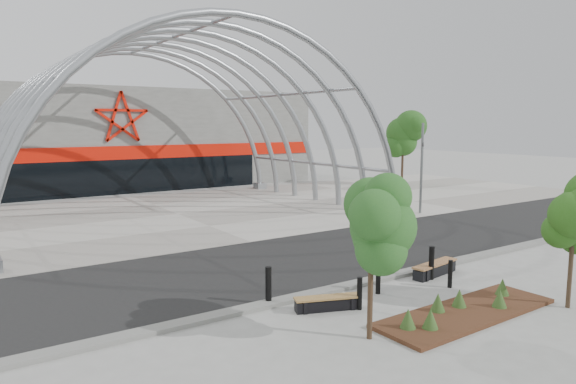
{
  "coord_description": "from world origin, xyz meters",
  "views": [
    {
      "loc": [
        -11.02,
        -12.44,
        5.24
      ],
      "look_at": [
        0.0,
        4.0,
        2.6
      ],
      "focal_mm": 32.0,
      "sensor_mm": 36.0,
      "label": 1
    }
  ],
  "objects_px": {
    "bollard_2": "(360,293)",
    "bench_0": "(327,303)",
    "bench_1": "(435,269)",
    "street_tree_1": "(574,217)",
    "signal_pole": "(422,167)",
    "street_tree_0": "(372,219)"
  },
  "relations": [
    {
      "from": "bollard_2",
      "to": "bench_0",
      "type": "bearing_deg",
      "value": 149.25
    },
    {
      "from": "bench_0",
      "to": "bench_1",
      "type": "relative_size",
      "value": 0.88
    },
    {
      "from": "bench_1",
      "to": "bench_0",
      "type": "bearing_deg",
      "value": -173.84
    },
    {
      "from": "street_tree_1",
      "to": "bench_1",
      "type": "bearing_deg",
      "value": 99.01
    },
    {
      "from": "street_tree_1",
      "to": "bench_0",
      "type": "xyz_separation_m",
      "value": [
        -5.86,
        3.69,
        -2.44
      ]
    },
    {
      "from": "signal_pole",
      "to": "bollard_2",
      "type": "relative_size",
      "value": 5.62
    },
    {
      "from": "signal_pole",
      "to": "bench_0",
      "type": "bearing_deg",
      "value": -146.75
    },
    {
      "from": "street_tree_1",
      "to": "bench_0",
      "type": "distance_m",
      "value": 7.34
    },
    {
      "from": "bollard_2",
      "to": "street_tree_0",
      "type": "bearing_deg",
      "value": -124.61
    },
    {
      "from": "street_tree_1",
      "to": "bollard_2",
      "type": "bearing_deg",
      "value": 147.57
    },
    {
      "from": "signal_pole",
      "to": "bollard_2",
      "type": "distance_m",
      "value": 16.86
    },
    {
      "from": "bench_0",
      "to": "street_tree_1",
      "type": "bearing_deg",
      "value": -32.21
    },
    {
      "from": "bench_1",
      "to": "signal_pole",
      "type": "bearing_deg",
      "value": 44.06
    },
    {
      "from": "bench_1",
      "to": "bollard_2",
      "type": "xyz_separation_m",
      "value": [
        -4.4,
        -1.03,
        0.25
      ]
    },
    {
      "from": "bollard_2",
      "to": "signal_pole",
      "type": "bearing_deg",
      "value": 36.06
    },
    {
      "from": "street_tree_0",
      "to": "bench_1",
      "type": "height_order",
      "value": "street_tree_0"
    },
    {
      "from": "bench_1",
      "to": "bollard_2",
      "type": "distance_m",
      "value": 4.53
    },
    {
      "from": "signal_pole",
      "to": "bench_0",
      "type": "distance_m",
      "value": 17.27
    },
    {
      "from": "signal_pole",
      "to": "bollard_2",
      "type": "bearing_deg",
      "value": -143.94
    },
    {
      "from": "street_tree_1",
      "to": "bench_0",
      "type": "height_order",
      "value": "street_tree_1"
    },
    {
      "from": "bench_1",
      "to": "bollard_2",
      "type": "bearing_deg",
      "value": -166.89
    },
    {
      "from": "bollard_2",
      "to": "street_tree_1",
      "type": "bearing_deg",
      "value": -32.43
    }
  ]
}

